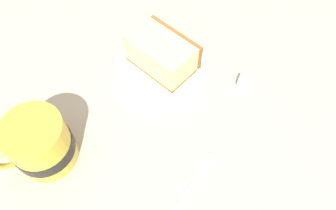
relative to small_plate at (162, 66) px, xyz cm
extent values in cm
cube|color=tan|center=(10.30, -0.20, -2.44)|extent=(123.51, 123.51, 2.87)
cylinder|color=white|center=(0.00, 0.00, -0.41)|extent=(16.07, 16.07, 1.20)
torus|color=white|center=(0.00, 0.00, 0.61)|extent=(15.63, 15.63, 0.84)
cube|color=brown|center=(0.00, 0.00, 0.49)|extent=(10.89, 12.83, 0.60)
cube|color=#DBC184|center=(0.00, 0.00, 3.27)|extent=(10.89, 12.83, 4.95)
cube|color=brown|center=(-3.10, 1.65, 3.27)|extent=(5.75, 10.10, 4.95)
cylinder|color=gold|center=(20.17, -11.91, 3.40)|extent=(8.41, 8.41, 8.81)
cylinder|color=black|center=(20.17, -11.91, 2.37)|extent=(8.58, 8.58, 2.23)
cylinder|color=black|center=(20.17, -11.91, 6.25)|extent=(7.40, 7.40, 0.40)
torus|color=gold|center=(23.17, -14.86, 3.40)|extent=(3.92, 3.88, 4.69)
ellipsoid|color=silver|center=(15.19, 11.14, -0.60)|extent=(3.52, 2.96, 0.80)
cylinder|color=silver|center=(20.93, 8.88, -0.75)|extent=(8.88, 3.88, 0.50)
cube|color=white|center=(-0.14, 14.40, -0.06)|extent=(2.19, 2.19, 1.88)
camera|label=1|loc=(33.87, 9.95, 43.32)|focal=33.76mm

